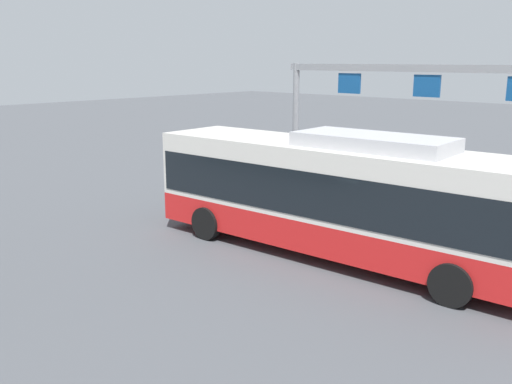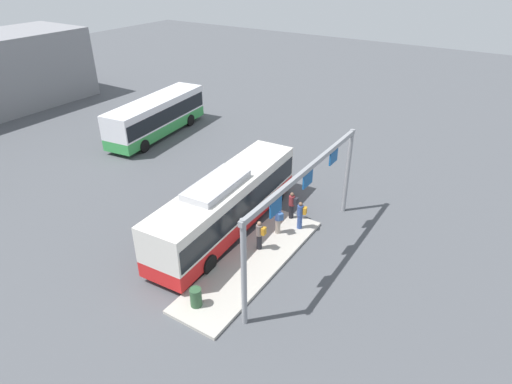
{
  "view_description": "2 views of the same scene",
  "coord_description": "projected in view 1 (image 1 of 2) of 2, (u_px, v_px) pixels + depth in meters",
  "views": [
    {
      "loc": [
        -8.41,
        12.45,
        5.32
      ],
      "look_at": [
        3.56,
        -0.42,
        1.2
      ],
      "focal_mm": 39.76,
      "sensor_mm": 36.0,
      "label": 1
    },
    {
      "loc": [
        -16.2,
        -12.28,
        13.84
      ],
      "look_at": [
        2.52,
        -0.29,
        1.32
      ],
      "focal_mm": 30.39,
      "sensor_mm": 36.0,
      "label": 2
    }
  ],
  "objects": [
    {
      "name": "person_boarding",
      "position": [
        315.0,
        189.0,
        19.12
      ],
      "size": [
        0.36,
        0.54,
        1.67
      ],
      "rotation": [
        0.0,
        0.0,
        1.63
      ],
      "color": "black",
      "rests_on": "platform_curb"
    },
    {
      "name": "ground_plane",
      "position": [
        340.0,
        257.0,
        15.67
      ],
      "size": [
        120.0,
        120.0,
        0.0
      ],
      "primitive_type": "plane",
      "color": "#4C4F54"
    },
    {
      "name": "person_waiting_far",
      "position": [
        411.0,
        207.0,
        16.8
      ],
      "size": [
        0.35,
        0.53,
        1.67
      ],
      "rotation": [
        0.0,
        0.0,
        1.6
      ],
      "color": "black",
      "rests_on": "platform_curb"
    },
    {
      "name": "platform_sign_gantry",
      "position": [
        425.0,
        107.0,
        18.2
      ],
      "size": [
        11.09,
        0.24,
        5.2
      ],
      "color": "gray",
      "rests_on": "ground"
    },
    {
      "name": "person_waiting_mid",
      "position": [
        348.0,
        188.0,
        19.31
      ],
      "size": [
        0.43,
        0.58,
        1.67
      ],
      "rotation": [
        0.0,
        0.0,
        1.83
      ],
      "color": "#334C8C",
      "rests_on": "platform_curb"
    },
    {
      "name": "person_waiting_near",
      "position": [
        362.0,
        197.0,
        18.02
      ],
      "size": [
        0.53,
        0.61,
        1.67
      ],
      "rotation": [
        0.0,
        0.0,
        1.04
      ],
      "color": "gray",
      "rests_on": "platform_curb"
    },
    {
      "name": "platform_curb",
      "position": [
        446.0,
        244.0,
        16.5
      ],
      "size": [
        10.0,
        2.8,
        0.16
      ],
      "primitive_type": "cube",
      "color": "#B2ADA3",
      "rests_on": "ground"
    },
    {
      "name": "bus_main",
      "position": [
        342.0,
        193.0,
        15.25
      ],
      "size": [
        11.68,
        3.21,
        3.46
      ],
      "rotation": [
        0.0,
        0.0,
        0.06
      ],
      "color": "red",
      "rests_on": "ground"
    }
  ]
}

